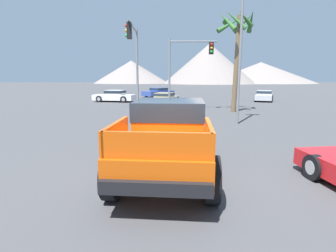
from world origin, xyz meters
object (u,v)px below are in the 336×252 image
object	(u,v)px
orange_pickup_truck	(169,132)
traffic_light_crosswalk	(189,60)
parked_car_white	(115,96)
parked_car_tan	(165,98)
palm_tree_tall	(237,37)
traffic_light_main	(135,53)
parked_car_silver	(265,96)
street_lamp_post	(242,22)
parked_car_blue	(159,92)

from	to	relation	value
orange_pickup_truck	traffic_light_crosswalk	distance (m)	14.35
orange_pickup_truck	parked_car_white	size ratio (longest dim) A/B	1.07
parked_car_tan	palm_tree_tall	world-z (taller)	palm_tree_tall
parked_car_tan	traffic_light_main	distance (m)	8.90
parked_car_white	traffic_light_crosswalk	bearing A→B (deg)	-124.02
parked_car_silver	traffic_light_crosswalk	xyz separation A→B (m)	(-9.18, -8.49, 3.27)
parked_car_white	street_lamp_post	xyz separation A→B (m)	(9.56, -13.96, 4.70)
parked_car_white	parked_car_silver	xyz separation A→B (m)	(16.46, 1.07, -0.04)
parked_car_white	palm_tree_tall	bearing A→B (deg)	-117.68
palm_tree_tall	traffic_light_crosswalk	bearing A→B (deg)	159.35
parked_car_tan	palm_tree_tall	bearing A→B (deg)	-30.36
parked_car_white	parked_car_silver	distance (m)	16.50
traffic_light_main	palm_tree_tall	xyz separation A→B (m)	(7.14, 1.90, 1.25)
parked_car_blue	palm_tree_tall	xyz separation A→B (m)	(6.23, -16.52, 4.78)
traffic_light_crosswalk	palm_tree_tall	bearing A→B (deg)	-20.65
parked_car_tan	parked_car_blue	bearing A→B (deg)	114.02
parked_car_silver	palm_tree_tall	bearing A→B (deg)	81.59
traffic_light_crosswalk	street_lamp_post	size ratio (longest dim) A/B	0.61
orange_pickup_truck	parked_car_white	distance (m)	22.18
traffic_light_main	palm_tree_tall	distance (m)	7.49
orange_pickup_truck	street_lamp_post	bearing A→B (deg)	67.76
palm_tree_tall	traffic_light_main	bearing A→B (deg)	-165.09
parked_car_blue	parked_car_tan	xyz separation A→B (m)	(0.99, -10.49, -0.05)
orange_pickup_truck	traffic_light_main	bearing A→B (deg)	106.44
parked_car_silver	parked_car_white	bearing A→B (deg)	26.04
parked_car_blue	parked_car_white	xyz separation A→B (m)	(-4.42, -7.82, 0.01)
parked_car_white	parked_car_tan	xyz separation A→B (m)	(5.41, -2.67, -0.06)
parked_car_tan	traffic_light_crosswalk	bearing A→B (deg)	-49.92
parked_car_silver	traffic_light_main	xyz separation A→B (m)	(-12.94, -11.66, 3.55)
parked_car_white	parked_car_tan	distance (m)	6.03
parked_car_silver	orange_pickup_truck	bearing A→B (deg)	86.86
street_lamp_post	parked_car_silver	bearing A→B (deg)	65.31
street_lamp_post	palm_tree_tall	size ratio (longest dim) A/B	1.26
palm_tree_tall	street_lamp_post	bearing A→B (deg)	-101.79
orange_pickup_truck	palm_tree_tall	world-z (taller)	palm_tree_tall
orange_pickup_truck	parked_car_blue	world-z (taller)	orange_pickup_truck
parked_car_tan	palm_tree_tall	distance (m)	9.34
parked_car_blue	traffic_light_main	xyz separation A→B (m)	(-0.90, -18.42, 3.52)
orange_pickup_truck	street_lamp_post	size ratio (longest dim) A/B	0.55
orange_pickup_truck	palm_tree_tall	bearing A→B (deg)	73.71
parked_car_blue	parked_car_white	world-z (taller)	parked_car_white
parked_car_blue	traffic_light_main	size ratio (longest dim) A/B	0.78
street_lamp_post	palm_tree_tall	xyz separation A→B (m)	(1.10, 5.26, 0.06)
traffic_light_main	palm_tree_tall	world-z (taller)	palm_tree_tall
parked_car_tan	traffic_light_crosswalk	distance (m)	6.08
parked_car_white	parked_car_tan	bearing A→B (deg)	-104.68
parked_car_blue	street_lamp_post	world-z (taller)	street_lamp_post
orange_pickup_truck	palm_tree_tall	xyz separation A→B (m)	(4.91, 12.72, 4.31)
palm_tree_tall	parked_car_tan	bearing A→B (deg)	131.00
parked_car_blue	parked_car_silver	bearing A→B (deg)	-167.12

